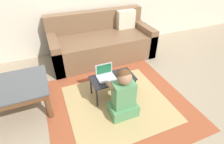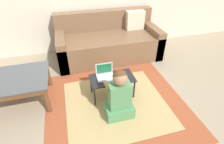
{
  "view_description": "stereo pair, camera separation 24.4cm",
  "coord_description": "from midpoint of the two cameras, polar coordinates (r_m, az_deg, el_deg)",
  "views": [
    {
      "loc": [
        -0.77,
        -1.83,
        1.78
      ],
      "look_at": [
        -0.01,
        0.02,
        0.38
      ],
      "focal_mm": 28.0,
      "sensor_mm": 36.0,
      "label": 1
    },
    {
      "loc": [
        -0.54,
        -1.91,
        1.78
      ],
      "look_at": [
        -0.01,
        0.02,
        0.38
      ],
      "focal_mm": 28.0,
      "sensor_mm": 36.0,
      "label": 2
    }
  ],
  "objects": [
    {
      "name": "ground_plane",
      "position": [
        2.66,
        3.02,
        -7.07
      ],
      "size": [
        16.0,
        16.0,
        0.0
      ],
      "primitive_type": "plane",
      "color": "gray"
    },
    {
      "name": "area_rug",
      "position": [
        2.5,
        4.1,
        -10.35
      ],
      "size": [
        1.91,
        1.79,
        0.01
      ],
      "color": "#9E4C2D",
      "rests_on": "ground_plane"
    },
    {
      "name": "couch",
      "position": [
        3.48,
        0.94,
        9.7
      ],
      "size": [
        1.94,
        0.9,
        0.83
      ],
      "color": "brown",
      "rests_on": "ground_plane"
    },
    {
      "name": "coffee_table",
      "position": [
        2.58,
        -26.61,
        -3.07
      ],
      "size": [
        0.85,
        0.68,
        0.42
      ],
      "color": "#4C5156",
      "rests_on": "ground_plane"
    },
    {
      "name": "laptop_desk",
      "position": [
        2.46,
        2.9,
        -2.63
      ],
      "size": [
        0.62,
        0.33,
        0.32
      ],
      "color": "black",
      "rests_on": "ground_plane"
    },
    {
      "name": "laptop",
      "position": [
        2.42,
        0.7,
        -1.16
      ],
      "size": [
        0.24,
        0.18,
        0.19
      ],
      "color": "#B7BCC6",
      "rests_on": "laptop_desk"
    },
    {
      "name": "computer_mouse",
      "position": [
        2.45,
        5.47,
        -1.32
      ],
      "size": [
        0.07,
        0.1,
        0.04
      ],
      "color": "silver",
      "rests_on": "laptop_desk"
    },
    {
      "name": "person_seated",
      "position": [
        2.16,
        5.68,
        -8.16
      ],
      "size": [
        0.35,
        0.35,
        0.7
      ],
      "color": "#518E5B",
      "rests_on": "ground_plane"
    }
  ]
}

